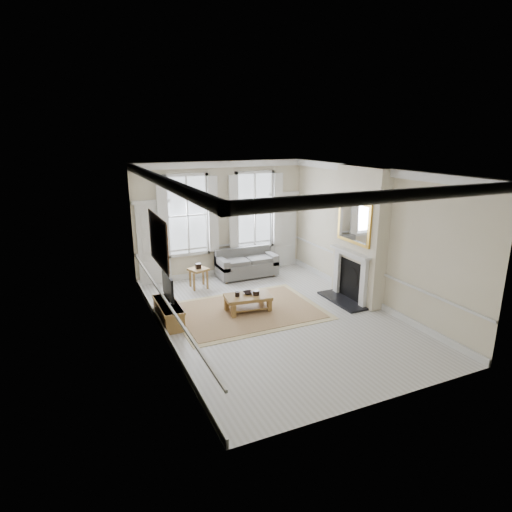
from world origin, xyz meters
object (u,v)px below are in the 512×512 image
side_table (198,272)px  coffee_table (248,299)px  sofa (246,265)px  tv_stand (169,313)px

side_table → coffee_table: side_table is taller
sofa → coffee_table: (-1.01, -2.49, -0.03)m
sofa → coffee_table: sofa is taller
tv_stand → side_table: bearing=56.0°
coffee_table → tv_stand: bearing=-177.0°
side_table → sofa: bearing=14.1°
side_table → tv_stand: side_table is taller
side_table → tv_stand: (-1.30, -1.92, -0.22)m
coffee_table → tv_stand: (-1.89, 0.16, -0.09)m
sofa → tv_stand: sofa is taller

